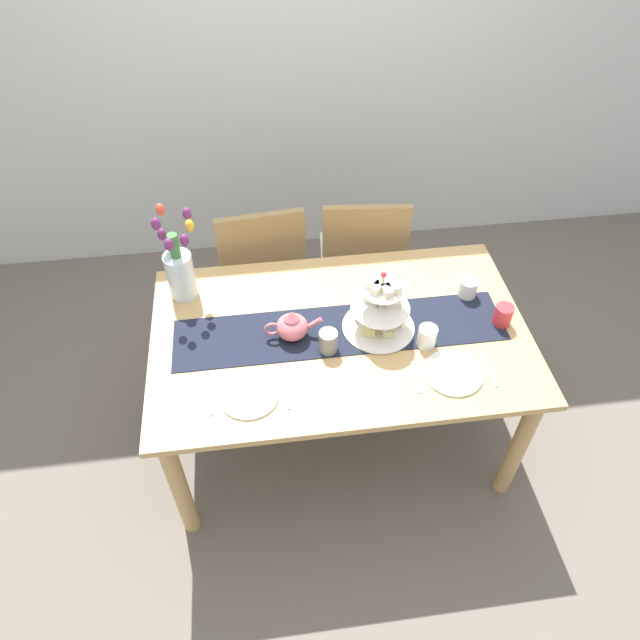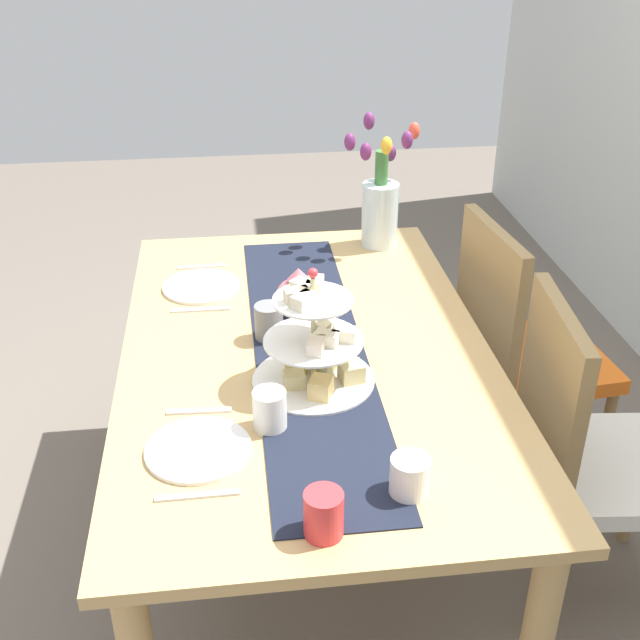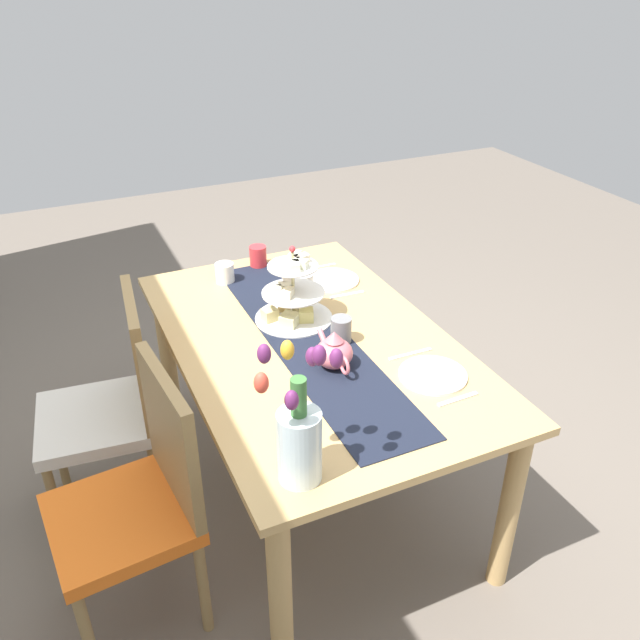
# 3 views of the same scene
# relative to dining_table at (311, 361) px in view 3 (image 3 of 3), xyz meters

# --- Properties ---
(ground_plane) EXTENTS (8.00, 8.00, 0.00)m
(ground_plane) POSITION_rel_dining_table_xyz_m (0.00, 0.00, -0.62)
(ground_plane) COLOR #6B6056
(dining_table) EXTENTS (1.55, 0.96, 0.72)m
(dining_table) POSITION_rel_dining_table_xyz_m (0.00, 0.00, 0.00)
(dining_table) COLOR tan
(dining_table) RESTS_ON ground_plane
(chair_left) EXTENTS (0.46, 0.46, 0.91)m
(chair_left) POSITION_rel_dining_table_xyz_m (-0.30, 0.71, -0.12)
(chair_left) COLOR olive
(chair_left) RESTS_ON ground_plane
(chair_right) EXTENTS (0.46, 0.46, 0.91)m
(chair_right) POSITION_rel_dining_table_xyz_m (0.23, 0.71, -0.12)
(chair_right) COLOR olive
(chair_right) RESTS_ON ground_plane
(table_runner) EXTENTS (1.37, 0.29, 0.00)m
(table_runner) POSITION_rel_dining_table_xyz_m (0.00, 0.01, 0.10)
(table_runner) COLOR black
(table_runner) RESTS_ON dining_table
(tiered_cake_stand) EXTENTS (0.30, 0.30, 0.30)m
(tiered_cake_stand) POSITION_rel_dining_table_xyz_m (0.16, 0.01, 0.19)
(tiered_cake_stand) COLOR beige
(tiered_cake_stand) RESTS_ON table_runner
(teapot) EXTENTS (0.24, 0.13, 0.14)m
(teapot) POSITION_rel_dining_table_xyz_m (-0.20, 0.00, 0.16)
(teapot) COLOR #D66B75
(teapot) RESTS_ON table_runner
(tulip_vase) EXTENTS (0.16, 0.25, 0.44)m
(tulip_vase) POSITION_rel_dining_table_xyz_m (-0.64, 0.31, 0.25)
(tulip_vase) COLOR silver
(tulip_vase) RESTS_ON dining_table
(cream_jug) EXTENTS (0.08, 0.08, 0.08)m
(cream_jug) POSITION_rel_dining_table_xyz_m (0.58, 0.14, 0.14)
(cream_jug) COLOR white
(cream_jug) RESTS_ON dining_table
(dinner_plate_left) EXTENTS (0.23, 0.23, 0.01)m
(dinner_plate_left) POSITION_rel_dining_table_xyz_m (-0.39, -0.28, 0.10)
(dinner_plate_left) COLOR white
(dinner_plate_left) RESTS_ON dining_table
(fork_left) EXTENTS (0.02, 0.15, 0.01)m
(fork_left) POSITION_rel_dining_table_xyz_m (-0.53, -0.28, 0.10)
(fork_left) COLOR silver
(fork_left) RESTS_ON dining_table
(knife_left) EXTENTS (0.02, 0.17, 0.01)m
(knife_left) POSITION_rel_dining_table_xyz_m (-0.24, -0.28, 0.10)
(knife_left) COLOR silver
(knife_left) RESTS_ON dining_table
(dinner_plate_right) EXTENTS (0.23, 0.23, 0.01)m
(dinner_plate_right) POSITION_rel_dining_table_xyz_m (0.40, -0.28, 0.10)
(dinner_plate_right) COLOR white
(dinner_plate_right) RESTS_ON dining_table
(fork_right) EXTENTS (0.02, 0.15, 0.01)m
(fork_right) POSITION_rel_dining_table_xyz_m (0.25, -0.28, 0.10)
(fork_right) COLOR silver
(fork_right) RESTS_ON dining_table
(knife_right) EXTENTS (0.02, 0.17, 0.01)m
(knife_right) POSITION_rel_dining_table_xyz_m (0.54, -0.28, 0.10)
(knife_right) COLOR silver
(knife_right) RESTS_ON dining_table
(mug_grey) EXTENTS (0.08, 0.08, 0.09)m
(mug_grey) POSITION_rel_dining_table_xyz_m (-0.06, -0.09, 0.15)
(mug_grey) COLOR slate
(mug_grey) RESTS_ON table_runner
(mug_white_text) EXTENTS (0.08, 0.08, 0.09)m
(mug_white_text) POSITION_rel_dining_table_xyz_m (0.33, -0.12, 0.15)
(mug_white_text) COLOR white
(mug_white_text) RESTS_ON dining_table
(mug_orange) EXTENTS (0.08, 0.08, 0.09)m
(mug_orange) POSITION_rel_dining_table_xyz_m (0.67, -0.04, 0.15)
(mug_orange) COLOR red
(mug_orange) RESTS_ON dining_table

